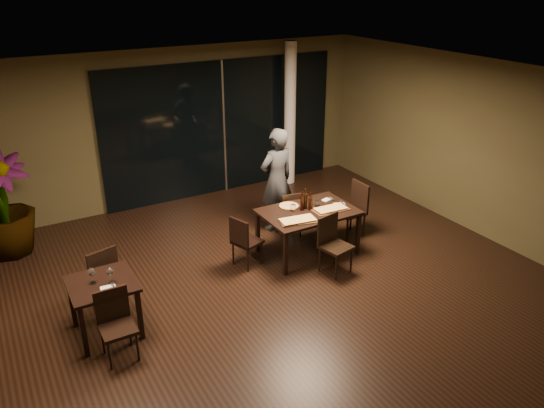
{
  "coord_description": "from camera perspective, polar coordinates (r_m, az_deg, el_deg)",
  "views": [
    {
      "loc": [
        -3.35,
        -5.6,
        4.3
      ],
      "look_at": [
        0.29,
        0.73,
        1.05
      ],
      "focal_mm": 35.0,
      "sensor_mm": 36.0,
      "label": 1
    }
  ],
  "objects": [
    {
      "name": "ground",
      "position": [
        7.82,
        0.85,
        -9.4
      ],
      "size": [
        8.0,
        8.0,
        0.0
      ],
      "primitive_type": "plane",
      "color": "black",
      "rests_on": "ground"
    },
    {
      "name": "wall_back",
      "position": [
        10.59,
        -10.47,
        8.25
      ],
      "size": [
        8.0,
        0.1,
        3.0
      ],
      "primitive_type": "cube",
      "color": "#443E24",
      "rests_on": "ground"
    },
    {
      "name": "wall_right",
      "position": [
        9.7,
        22.06,
        5.41
      ],
      "size": [
        0.1,
        8.0,
        3.0
      ],
      "primitive_type": "cube",
      "color": "#443E24",
      "rests_on": "ground"
    },
    {
      "name": "ceiling",
      "position": [
        6.65,
        1.01,
        12.89
      ],
      "size": [
        8.0,
        8.0,
        0.04
      ],
      "primitive_type": "cube",
      "color": "silver",
      "rests_on": "wall_back"
    },
    {
      "name": "window_panel",
      "position": [
        10.91,
        -5.27,
        8.19
      ],
      "size": [
        5.0,
        0.06,
        2.7
      ],
      "primitive_type": "cube",
      "color": "black",
      "rests_on": "ground"
    },
    {
      "name": "column",
      "position": [
        11.25,
        1.94,
        9.55
      ],
      "size": [
        0.24,
        0.24,
        3.0
      ],
      "primitive_type": "cylinder",
      "color": "white",
      "rests_on": "ground"
    },
    {
      "name": "main_table",
      "position": [
        8.55,
        3.91,
        -1.17
      ],
      "size": [
        1.5,
        1.0,
        0.75
      ],
      "color": "black",
      "rests_on": "ground"
    },
    {
      "name": "side_table",
      "position": [
        7.02,
        -17.77,
        -8.92
      ],
      "size": [
        0.8,
        0.8,
        0.75
      ],
      "color": "black",
      "rests_on": "ground"
    },
    {
      "name": "chair_main_far",
      "position": [
        9.11,
        1.98,
        -0.88
      ],
      "size": [
        0.46,
        0.46,
        0.85
      ],
      "rotation": [
        0.0,
        0.0,
        2.96
      ],
      "color": "black",
      "rests_on": "ground"
    },
    {
      "name": "chair_main_near",
      "position": [
        8.14,
        6.51,
        -3.97
      ],
      "size": [
        0.5,
        0.5,
        0.9
      ],
      "rotation": [
        0.0,
        0.0,
        0.2
      ],
      "color": "black",
      "rests_on": "ground"
    },
    {
      "name": "chair_main_left",
      "position": [
        8.22,
        -3.05,
        -3.81
      ],
      "size": [
        0.49,
        0.49,
        0.84
      ],
      "rotation": [
        0.0,
        0.0,
        1.9
      ],
      "color": "black",
      "rests_on": "ground"
    },
    {
      "name": "chair_main_right",
      "position": [
        9.27,
        8.82,
        -0.27
      ],
      "size": [
        0.45,
        0.45,
        0.96
      ],
      "rotation": [
        0.0,
        0.0,
        -1.57
      ],
      "color": "black",
      "rests_on": "ground"
    },
    {
      "name": "chair_side_far",
      "position": [
        7.6,
        -17.95,
        -7.17
      ],
      "size": [
        0.52,
        0.52,
        0.92
      ],
      "rotation": [
        0.0,
        0.0,
        3.4
      ],
      "color": "black",
      "rests_on": "ground"
    },
    {
      "name": "chair_side_near",
      "position": [
        6.69,
        -16.48,
        -11.92
      ],
      "size": [
        0.4,
        0.4,
        0.87
      ],
      "rotation": [
        0.0,
        0.0,
        0.0
      ],
      "color": "black",
      "rests_on": "ground"
    },
    {
      "name": "diner",
      "position": [
        9.25,
        0.5,
        2.61
      ],
      "size": [
        0.68,
        0.5,
        1.86
      ],
      "primitive_type": "imported",
      "rotation": [
        0.0,
        0.0,
        3.28
      ],
      "color": "#2A2C2F",
      "rests_on": "ground"
    },
    {
      "name": "potted_plant",
      "position": [
        9.47,
        -27.07,
        -0.12
      ],
      "size": [
        1.13,
        1.13,
        1.71
      ],
      "primitive_type": "imported",
      "rotation": [
        0.0,
        0.0,
        0.24
      ],
      "color": "#1C501A",
      "rests_on": "ground"
    },
    {
      "name": "pizza_board_left",
      "position": [
        8.14,
        2.79,
        -1.84
      ],
      "size": [
        0.62,
        0.41,
        0.01
      ],
      "primitive_type": "cube",
      "rotation": [
        0.0,
        0.0,
        -0.24
      ],
      "color": "#4E3219",
      "rests_on": "main_table"
    },
    {
      "name": "pizza_board_right",
      "position": [
        8.56,
        6.32,
        -0.61
      ],
      "size": [
        0.6,
        0.31,
        0.01
      ],
      "primitive_type": "cube",
      "rotation": [
        0.0,
        0.0,
        -0.03
      ],
      "color": "#4A2A17",
      "rests_on": "main_table"
    },
    {
      "name": "oblong_pizza_left",
      "position": [
        8.13,
        2.79,
        -1.73
      ],
      "size": [
        0.55,
        0.32,
        0.02
      ],
      "primitive_type": null,
      "rotation": [
        0.0,
        0.0,
        -0.15
      ],
      "color": "#6A0C09",
      "rests_on": "pizza_board_left"
    },
    {
      "name": "oblong_pizza_right",
      "position": [
        8.56,
        6.33,
        -0.51
      ],
      "size": [
        0.5,
        0.25,
        0.02
      ],
      "primitive_type": null,
      "rotation": [
        0.0,
        0.0,
        -0.05
      ],
      "color": "maroon",
      "rests_on": "pizza_board_right"
    },
    {
      "name": "round_pizza",
      "position": [
        8.65,
        1.83,
        -0.22
      ],
      "size": [
        0.31,
        0.31,
        0.01
      ],
      "primitive_type": "cylinder",
      "color": "#B74014",
      "rests_on": "main_table"
    },
    {
      "name": "bottle_a",
      "position": [
        8.47,
        3.27,
        0.34
      ],
      "size": [
        0.07,
        0.07,
        0.31
      ],
      "primitive_type": null,
      "color": "black",
      "rests_on": "main_table"
    },
    {
      "name": "bottle_b",
      "position": [
        8.49,
        4.17,
        0.33
      ],
      "size": [
        0.07,
        0.07,
        0.3
      ],
      "primitive_type": null,
      "color": "black",
      "rests_on": "main_table"
    },
    {
      "name": "bottle_c",
      "position": [
        8.52,
        3.59,
        0.58
      ],
      "size": [
        0.08,
        0.08,
        0.34
      ],
      "primitive_type": null,
      "color": "black",
      "rests_on": "main_table"
    },
    {
      "name": "tumbler_left",
      "position": [
        8.48,
        2.29,
        -0.4
      ],
      "size": [
        0.09,
        0.09,
        0.1
      ],
      "primitive_type": "cylinder",
      "color": "white",
      "rests_on": "main_table"
    },
    {
      "name": "tumbler_right",
      "position": [
        8.68,
        4.85,
        0.09
      ],
      "size": [
        0.08,
        0.08,
        0.1
      ],
      "primitive_type": "cylinder",
      "color": "white",
      "rests_on": "main_table"
    },
    {
      "name": "napkin_near",
      "position": [
        8.78,
        7.25,
        -0.01
      ],
      "size": [
        0.2,
        0.14,
        0.01
      ],
      "primitive_type": "cube",
      "rotation": [
        0.0,
        0.0,
        -0.26
      ],
      "color": "white",
      "rests_on": "main_table"
    },
    {
      "name": "napkin_far",
      "position": [
        8.93,
        5.93,
        0.48
      ],
      "size": [
        0.2,
        0.15,
        0.01
      ],
      "primitive_type": "cube",
      "rotation": [
        0.0,
        0.0,
        0.29
      ],
      "color": "white",
      "rests_on": "main_table"
    },
    {
      "name": "wine_glass_a",
      "position": [
        6.92,
        -18.79,
        -7.36
      ],
      "size": [
        0.09,
        0.09,
        0.2
      ],
      "primitive_type": null,
      "color": "white",
      "rests_on": "side_table"
    },
    {
      "name": "wine_glass_b",
      "position": [
        6.86,
        -16.98,
        -7.38
      ],
      "size": [
        0.09,
        0.09,
        0.2
      ],
      "primitive_type": null,
      "color": "white",
      "rests_on": "side_table"
    },
    {
      "name": "side_napkin",
      "position": [
        6.8,
        -17.22,
        -8.62
      ],
      "size": [
        0.19,
        0.13,
        0.01
      ],
      "primitive_type": "cube",
      "rotation": [
        0.0,
        0.0,
        -0.12
      ],
      "color": "white",
      "rests_on": "side_table"
    }
  ]
}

